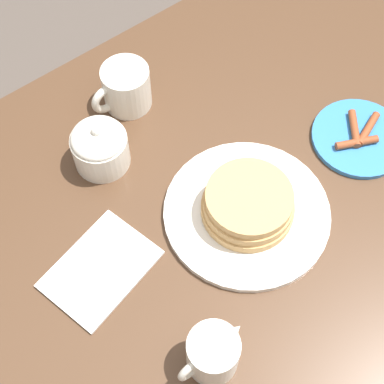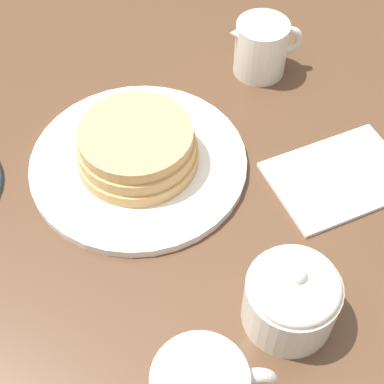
{
  "view_description": "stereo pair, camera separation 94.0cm",
  "coord_description": "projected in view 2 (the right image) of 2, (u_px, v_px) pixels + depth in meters",
  "views": [
    {
      "loc": [
        0.41,
        0.28,
        1.62
      ],
      "look_at": [
        0.1,
        -0.1,
        0.77
      ],
      "focal_mm": 55.0,
      "sensor_mm": 36.0,
      "label": 1
    },
    {
      "loc": [
        0.03,
        -0.53,
        1.33
      ],
      "look_at": [
        0.1,
        -0.1,
        0.77
      ],
      "focal_mm": 55.0,
      "sensor_mm": 36.0,
      "label": 2
    }
  ],
  "objects": [
    {
      "name": "creamer_pitcher",
      "position": [
        261.0,
        47.0,
        0.85
      ],
      "size": [
        0.11,
        0.08,
        0.09
      ],
      "color": "silver",
      "rests_on": "dining_table"
    },
    {
      "name": "sugar_bowl",
      "position": [
        292.0,
        296.0,
        0.6
      ],
      "size": [
        0.1,
        0.1,
        0.1
      ],
      "color": "silver",
      "rests_on": "dining_table"
    },
    {
      "name": "dining_table",
      "position": [
        110.0,
        209.0,
        0.87
      ],
      "size": [
        1.15,
        1.01,
        0.74
      ],
      "color": "#4C3321",
      "rests_on": "ground_plane"
    },
    {
      "name": "ground_plane",
      "position": [
        140.0,
        365.0,
        1.37
      ],
      "size": [
        8.0,
        8.0,
        0.0
      ],
      "primitive_type": "plane",
      "color": "#51473F"
    },
    {
      "name": "napkin",
      "position": [
        340.0,
        177.0,
        0.75
      ],
      "size": [
        0.2,
        0.16,
        0.01
      ],
      "color": "white",
      "rests_on": "dining_table"
    },
    {
      "name": "pancake_plate",
      "position": [
        138.0,
        154.0,
        0.75
      ],
      "size": [
        0.28,
        0.28,
        0.07
      ],
      "color": "white",
      "rests_on": "dining_table"
    }
  ]
}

